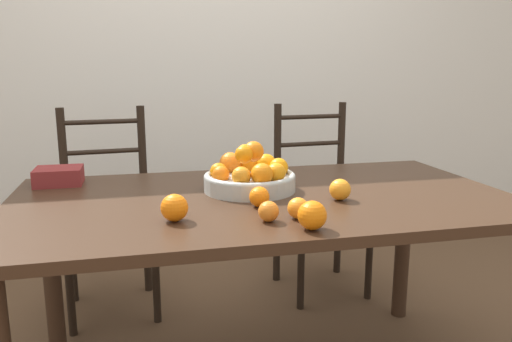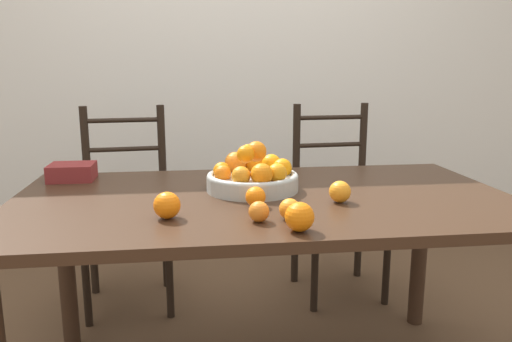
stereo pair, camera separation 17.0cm
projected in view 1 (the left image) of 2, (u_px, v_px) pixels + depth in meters
wall_back at (203, 49)px, 3.09m from camera, size 8.00×0.06×2.60m
dining_table at (263, 221)px, 1.76m from camera, size 1.73×0.95×0.75m
fruit_bowl at (250, 176)px, 1.81m from camera, size 0.33×0.33×0.18m
orange_loose_0 at (174, 208)px, 1.45m from camera, size 0.08×0.08×0.08m
orange_loose_1 at (259, 197)px, 1.60m from camera, size 0.07×0.07×0.07m
orange_loose_2 at (269, 211)px, 1.45m from camera, size 0.06×0.06×0.06m
orange_loose_3 at (340, 190)px, 1.68m from camera, size 0.07×0.07×0.07m
orange_loose_4 at (298, 208)px, 1.48m from camera, size 0.06×0.06×0.06m
orange_loose_5 at (312, 215)px, 1.37m from camera, size 0.08×0.08×0.08m
chair_left at (108, 216)px, 2.43m from camera, size 0.46×0.44×1.00m
chair_right at (319, 202)px, 2.68m from camera, size 0.45×0.43×1.00m
book_stack at (59, 176)px, 1.90m from camera, size 0.17×0.14×0.07m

